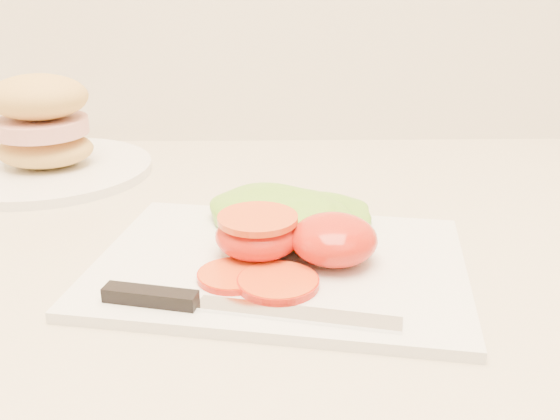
{
  "coord_description": "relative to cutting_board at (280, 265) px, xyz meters",
  "views": [
    {
      "loc": [
        -0.66,
        1.06,
        1.2
      ],
      "look_at": [
        -0.65,
        1.57,
        0.99
      ],
      "focal_mm": 40.0,
      "sensor_mm": 36.0,
      "label": 1
    }
  ],
  "objects": [
    {
      "name": "tomato_slice_1",
      "position": [
        -0.04,
        -0.03,
        0.01
      ],
      "size": [
        0.06,
        0.06,
        0.01
      ],
      "primitive_type": "cylinder",
      "color": "#D26022",
      "rests_on": "cutting_board"
    },
    {
      "name": "knife",
      "position": [
        -0.06,
        -0.08,
        0.01
      ],
      "size": [
        0.24,
        0.07,
        0.01
      ],
      "rotation": [
        0.0,
        0.0,
        -0.23
      ],
      "color": "silver",
      "rests_on": "cutting_board"
    },
    {
      "name": "tomato_half_dome",
      "position": [
        0.05,
        -0.0,
        0.03
      ],
      "size": [
        0.08,
        0.08,
        0.04
      ],
      "primitive_type": "ellipsoid",
      "color": "red",
      "rests_on": "cutting_board"
    },
    {
      "name": "tomato_slice_0",
      "position": [
        -0.0,
        -0.05,
        0.01
      ],
      "size": [
        0.07,
        0.07,
        0.01
      ],
      "primitive_type": "cylinder",
      "color": "#D26022",
      "rests_on": "cutting_board"
    },
    {
      "name": "tomato_half_cut",
      "position": [
        -0.02,
        0.01,
        0.03
      ],
      "size": [
        0.08,
        0.08,
        0.04
      ],
      "color": "red",
      "rests_on": "cutting_board"
    },
    {
      "name": "lettuce_leaf_1",
      "position": [
        0.04,
        0.07,
        0.02
      ],
      "size": [
        0.14,
        0.13,
        0.03
      ],
      "primitive_type": "ellipsoid",
      "rotation": [
        0.0,
        0.0,
        0.41
      ],
      "color": "#82B42F",
      "rests_on": "cutting_board"
    },
    {
      "name": "lettuce_leaf_0",
      "position": [
        -0.0,
        0.07,
        0.02
      ],
      "size": [
        0.19,
        0.18,
        0.03
      ],
      "primitive_type": "ellipsoid",
      "rotation": [
        0.0,
        0.0,
        -0.61
      ],
      "color": "#82B42F",
      "rests_on": "cutting_board"
    },
    {
      "name": "cutting_board",
      "position": [
        0.0,
        0.0,
        0.0
      ],
      "size": [
        0.37,
        0.3,
        0.01
      ],
      "primitive_type": "cube",
      "rotation": [
        0.0,
        0.0,
        -0.18
      ],
      "color": "silver",
      "rests_on": "counter"
    },
    {
      "name": "sandwich_plate",
      "position": [
        -0.3,
        0.28,
        0.04
      ],
      "size": [
        0.27,
        0.27,
        0.13
      ],
      "rotation": [
        0.0,
        0.0,
        0.15
      ],
      "color": "white",
      "rests_on": "counter"
    }
  ]
}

